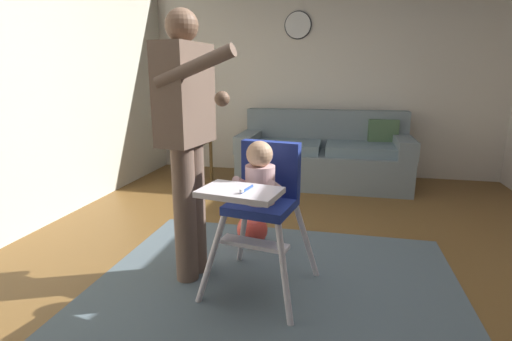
{
  "coord_description": "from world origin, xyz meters",
  "views": [
    {
      "loc": [
        0.26,
        -2.25,
        1.27
      ],
      "look_at": [
        -0.19,
        -0.23,
        0.76
      ],
      "focal_mm": 26.93,
      "sensor_mm": 36.0,
      "label": 1
    }
  ],
  "objects_px": {
    "couch": "(324,156)",
    "high_chair": "(261,190)",
    "adult_standing": "(188,134)",
    "side_table": "(193,152)",
    "toy_ball": "(252,229)",
    "wall_clock": "(298,25)",
    "sippy_cup": "(196,137)"
  },
  "relations": [
    {
      "from": "high_chair",
      "to": "sippy_cup",
      "type": "bearing_deg",
      "value": -139.86
    },
    {
      "from": "high_chair",
      "to": "adult_standing",
      "type": "relative_size",
      "value": 0.56
    },
    {
      "from": "couch",
      "to": "side_table",
      "type": "bearing_deg",
      "value": -76.89
    },
    {
      "from": "high_chair",
      "to": "side_table",
      "type": "height_order",
      "value": "high_chair"
    },
    {
      "from": "sippy_cup",
      "to": "adult_standing",
      "type": "bearing_deg",
      "value": -69.75
    },
    {
      "from": "high_chair",
      "to": "wall_clock",
      "type": "xyz_separation_m",
      "value": [
        -0.15,
        2.99,
        1.25
      ]
    },
    {
      "from": "wall_clock",
      "to": "sippy_cup",
      "type": "bearing_deg",
      "value": -142.44
    },
    {
      "from": "high_chair",
      "to": "adult_standing",
      "type": "distance_m",
      "value": 0.56
    },
    {
      "from": "adult_standing",
      "to": "wall_clock",
      "type": "height_order",
      "value": "wall_clock"
    },
    {
      "from": "toy_ball",
      "to": "side_table",
      "type": "distance_m",
      "value": 1.91
    },
    {
      "from": "adult_standing",
      "to": "side_table",
      "type": "relative_size",
      "value": 3.16
    },
    {
      "from": "adult_standing",
      "to": "sippy_cup",
      "type": "height_order",
      "value": "adult_standing"
    },
    {
      "from": "side_table",
      "to": "sippy_cup",
      "type": "xyz_separation_m",
      "value": [
        0.04,
        0.0,
        0.19
      ]
    },
    {
      "from": "couch",
      "to": "high_chair",
      "type": "bearing_deg",
      "value": -5.76
    },
    {
      "from": "toy_ball",
      "to": "wall_clock",
      "type": "distance_m",
      "value": 2.96
    },
    {
      "from": "toy_ball",
      "to": "sippy_cup",
      "type": "relative_size",
      "value": 2.39
    },
    {
      "from": "high_chair",
      "to": "adult_standing",
      "type": "bearing_deg",
      "value": -87.96
    },
    {
      "from": "toy_ball",
      "to": "high_chair",
      "type": "bearing_deg",
      "value": -72.19
    },
    {
      "from": "high_chair",
      "to": "wall_clock",
      "type": "relative_size",
      "value": 2.74
    },
    {
      "from": "couch",
      "to": "high_chair",
      "type": "height_order",
      "value": "high_chair"
    },
    {
      "from": "toy_ball",
      "to": "sippy_cup",
      "type": "distance_m",
      "value": 1.92
    },
    {
      "from": "adult_standing",
      "to": "sippy_cup",
      "type": "distance_m",
      "value": 2.25
    },
    {
      "from": "couch",
      "to": "adult_standing",
      "type": "height_order",
      "value": "adult_standing"
    },
    {
      "from": "toy_ball",
      "to": "sippy_cup",
      "type": "height_order",
      "value": "sippy_cup"
    },
    {
      "from": "adult_standing",
      "to": "high_chair",
      "type": "bearing_deg",
      "value": -0.23
    },
    {
      "from": "adult_standing",
      "to": "toy_ball",
      "type": "xyz_separation_m",
      "value": [
        0.27,
        0.54,
        -0.81
      ]
    },
    {
      "from": "wall_clock",
      "to": "toy_ball",
      "type": "bearing_deg",
      "value": -91.02
    },
    {
      "from": "adult_standing",
      "to": "side_table",
      "type": "height_order",
      "value": "adult_standing"
    },
    {
      "from": "adult_standing",
      "to": "wall_clock",
      "type": "xyz_separation_m",
      "value": [
        0.32,
        2.92,
        0.95
      ]
    },
    {
      "from": "adult_standing",
      "to": "toy_ball",
      "type": "height_order",
      "value": "adult_standing"
    },
    {
      "from": "couch",
      "to": "side_table",
      "type": "height_order",
      "value": "couch"
    },
    {
      "from": "couch",
      "to": "high_chair",
      "type": "distance_m",
      "value": 2.54
    }
  ]
}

